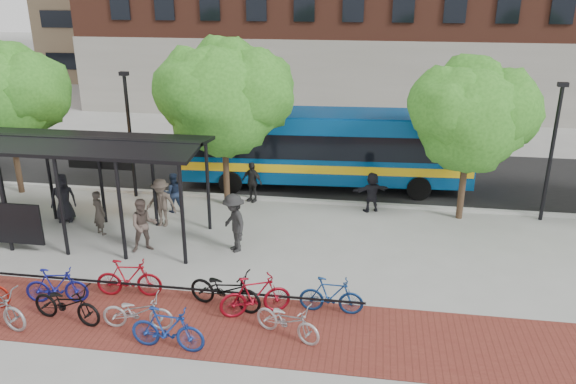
# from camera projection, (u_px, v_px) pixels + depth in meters

# --- Properties ---
(ground) EXTENTS (160.00, 160.00, 0.00)m
(ground) POSITION_uv_depth(u_px,v_px,m) (288.00, 245.00, 19.02)
(ground) COLOR #9E9E99
(ground) RESTS_ON ground
(asphalt_street) EXTENTS (160.00, 8.00, 0.01)m
(asphalt_street) POSITION_uv_depth(u_px,v_px,m) (315.00, 171.00, 26.42)
(asphalt_street) COLOR black
(asphalt_street) RESTS_ON ground
(curb) EXTENTS (160.00, 0.25, 0.12)m
(curb) POSITION_uv_depth(u_px,v_px,m) (304.00, 201.00, 22.70)
(curb) COLOR #B7B7B2
(curb) RESTS_ON ground
(brick_strip) EXTENTS (24.00, 3.00, 0.01)m
(brick_strip) POSITION_uv_depth(u_px,v_px,m) (183.00, 321.00, 14.68)
(brick_strip) COLOR maroon
(brick_strip) RESTS_ON ground
(bike_rack_rail) EXTENTS (12.00, 0.05, 0.95)m
(bike_rack_rail) POSITION_uv_depth(u_px,v_px,m) (150.00, 300.00, 15.70)
(bike_rack_rail) COLOR black
(bike_rack_rail) RESTS_ON ground
(bus_shelter) EXTENTS (10.60, 3.07, 3.60)m
(bus_shelter) POSITION_uv_depth(u_px,v_px,m) (46.00, 153.00, 18.72)
(bus_shelter) COLOR black
(bus_shelter) RESTS_ON ground
(tree_a) EXTENTS (4.90, 4.00, 6.18)m
(tree_a) POSITION_uv_depth(u_px,v_px,m) (7.00, 92.00, 22.38)
(tree_a) COLOR #382619
(tree_a) RESTS_ON ground
(tree_b) EXTENTS (5.15, 4.20, 6.47)m
(tree_b) POSITION_uv_depth(u_px,v_px,m) (226.00, 93.00, 20.99)
(tree_b) COLOR #382619
(tree_b) RESTS_ON ground
(tree_c) EXTENTS (4.66, 3.80, 5.92)m
(tree_c) POSITION_uv_depth(u_px,v_px,m) (473.00, 112.00, 19.81)
(tree_c) COLOR #382619
(tree_c) RESTS_ON ground
(lamp_post_left) EXTENTS (0.35, 0.20, 5.12)m
(lamp_post_left) POSITION_uv_depth(u_px,v_px,m) (130.00, 132.00, 22.42)
(lamp_post_left) COLOR black
(lamp_post_left) RESTS_ON ground
(lamp_post_right) EXTENTS (0.35, 0.20, 5.12)m
(lamp_post_right) POSITION_uv_depth(u_px,v_px,m) (552.00, 149.00, 20.08)
(lamp_post_right) COLOR black
(lamp_post_right) RESTS_ON ground
(bus) EXTENTS (12.28, 3.45, 3.28)m
(bus) POSITION_uv_depth(u_px,v_px,m) (325.00, 144.00, 23.89)
(bus) COLOR navy
(bus) RESTS_ON ground
(bike_3) EXTENTS (1.78, 0.77, 1.04)m
(bike_3) POSITION_uv_depth(u_px,v_px,m) (57.00, 286.00, 15.39)
(bike_3) COLOR navy
(bike_3) RESTS_ON ground
(bike_4) EXTENTS (2.13, 1.06, 1.07)m
(bike_4) POSITION_uv_depth(u_px,v_px,m) (67.00, 303.00, 14.51)
(bike_4) COLOR black
(bike_4) RESTS_ON ground
(bike_5) EXTENTS (1.91, 0.73, 1.12)m
(bike_5) POSITION_uv_depth(u_px,v_px,m) (129.00, 278.00, 15.71)
(bike_5) COLOR maroon
(bike_5) RESTS_ON ground
(bike_6) EXTENTS (1.88, 0.77, 0.97)m
(bike_6) POSITION_uv_depth(u_px,v_px,m) (138.00, 312.00, 14.24)
(bike_6) COLOR #9C9D9F
(bike_6) RESTS_ON ground
(bike_7) EXTENTS (1.91, 0.66, 1.13)m
(bike_7) POSITION_uv_depth(u_px,v_px,m) (167.00, 329.00, 13.38)
(bike_7) COLOR navy
(bike_7) RESTS_ON ground
(bike_8) EXTENTS (2.26, 1.23, 1.13)m
(bike_8) POSITION_uv_depth(u_px,v_px,m) (225.00, 289.00, 15.13)
(bike_8) COLOR black
(bike_8) RESTS_ON ground
(bike_9) EXTENTS (1.98, 1.27, 1.15)m
(bike_9) POSITION_uv_depth(u_px,v_px,m) (255.00, 296.00, 14.79)
(bike_9) COLOR maroon
(bike_9) RESTS_ON ground
(bike_10) EXTENTS (1.95, 1.33, 0.97)m
(bike_10) POSITION_uv_depth(u_px,v_px,m) (287.00, 320.00, 13.88)
(bike_10) COLOR #AFAFB1
(bike_10) RESTS_ON ground
(bike_11) EXTENTS (1.74, 0.53, 1.04)m
(bike_11) POSITION_uv_depth(u_px,v_px,m) (331.00, 295.00, 14.91)
(bike_11) COLOR navy
(bike_11) RESTS_ON ground
(pedestrian_0) EXTENTS (1.04, 0.84, 1.83)m
(pedestrian_0) POSITION_uv_depth(u_px,v_px,m) (63.00, 198.00, 20.63)
(pedestrian_0) COLOR black
(pedestrian_0) RESTS_ON ground
(pedestrian_1) EXTENTS (0.70, 0.63, 1.61)m
(pedestrian_1) POSITION_uv_depth(u_px,v_px,m) (99.00, 213.00, 19.57)
(pedestrian_1) COLOR #3C3630
(pedestrian_1) RESTS_ON ground
(pedestrian_2) EXTENTS (0.94, 0.86, 1.56)m
(pedestrian_2) POSITION_uv_depth(u_px,v_px,m) (173.00, 192.00, 21.52)
(pedestrian_2) COLOR #1D2A44
(pedestrian_2) RESTS_ON ground
(pedestrian_3) EXTENTS (1.21, 0.76, 1.80)m
(pedestrian_3) POSITION_uv_depth(u_px,v_px,m) (161.00, 203.00, 20.20)
(pedestrian_3) COLOR #50453B
(pedestrian_3) RESTS_ON ground
(pedestrian_4) EXTENTS (1.04, 0.78, 1.65)m
(pedestrian_4) POSITION_uv_depth(u_px,v_px,m) (252.00, 182.00, 22.55)
(pedestrian_4) COLOR black
(pedestrian_4) RESTS_ON ground
(pedestrian_5) EXTENTS (1.52, 0.98, 1.57)m
(pedestrian_5) POSITION_uv_depth(u_px,v_px,m) (372.00, 192.00, 21.55)
(pedestrian_5) COLOR black
(pedestrian_5) RESTS_ON ground
(pedestrian_8) EXTENTS (1.10, 1.02, 1.81)m
(pedestrian_8) POSITION_uv_depth(u_px,v_px,m) (144.00, 225.00, 18.29)
(pedestrian_8) COLOR brown
(pedestrian_8) RESTS_ON ground
(pedestrian_9) EXTENTS (1.35, 1.47, 1.98)m
(pedestrian_9) POSITION_uv_depth(u_px,v_px,m) (234.00, 223.00, 18.26)
(pedestrian_9) COLOR #242424
(pedestrian_9) RESTS_ON ground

